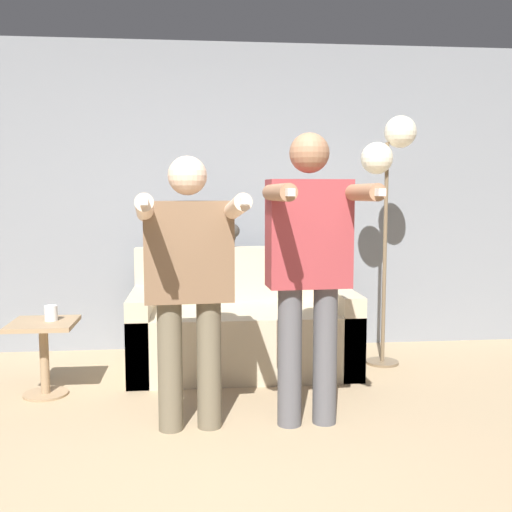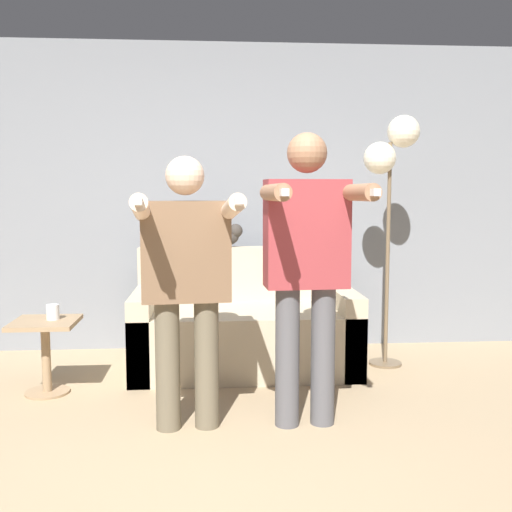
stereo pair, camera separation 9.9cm
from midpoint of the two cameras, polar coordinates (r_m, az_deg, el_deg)
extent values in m
plane|color=tan|center=(2.85, -2.73, -22.37)|extent=(16.00, 16.00, 0.00)
cube|color=gray|center=(5.17, -3.63, 5.53)|extent=(10.00, 0.05, 2.60)
cube|color=beige|center=(4.62, -0.45, -7.88)|extent=(1.68, 0.89, 0.47)
cube|color=beige|center=(4.90, -0.75, -1.67)|extent=(1.68, 0.14, 0.44)
cube|color=beige|center=(4.62, -9.96, -7.09)|extent=(0.16, 0.89, 0.61)
cube|color=beige|center=(4.72, 8.86, -6.79)|extent=(0.16, 0.89, 0.61)
cylinder|color=#6B604C|center=(3.49, -7.59, -10.29)|extent=(0.14, 0.14, 0.75)
cylinder|color=#6B604C|center=(3.50, -3.90, -10.20)|extent=(0.14, 0.14, 0.75)
cube|color=brown|center=(3.37, -5.86, 0.47)|extent=(0.51, 0.26, 0.56)
sphere|color=beige|center=(3.35, -5.95, 7.62)|extent=(0.22, 0.22, 0.22)
cylinder|color=beige|center=(3.10, -10.02, 4.50)|extent=(0.13, 0.51, 0.16)
cube|color=white|center=(2.85, -10.15, 5.07)|extent=(0.05, 0.13, 0.05)
cylinder|color=beige|center=(3.13, -1.38, 4.61)|extent=(0.13, 0.51, 0.16)
cube|color=white|center=(2.88, -0.75, 5.17)|extent=(0.05, 0.13, 0.05)
cylinder|color=#56565B|center=(3.51, 3.82, -9.57)|extent=(0.14, 0.14, 0.82)
cylinder|color=#56565B|center=(3.56, 7.19, -9.40)|extent=(0.14, 0.14, 0.82)
cube|color=#9E383D|center=(3.41, 5.64, 2.13)|extent=(0.48, 0.25, 0.61)
sphere|color=#9E7051|center=(3.41, 5.73, 9.75)|extent=(0.23, 0.23, 0.23)
cylinder|color=#9E7051|center=(3.11, 2.73, 6.07)|extent=(0.12, 0.50, 0.09)
cube|color=white|center=(2.86, 3.61, 6.07)|extent=(0.04, 0.12, 0.04)
cylinder|color=#9E7051|center=(3.22, 10.58, 5.98)|extent=(0.12, 0.50, 0.09)
cube|color=white|center=(2.98, 12.07, 5.96)|extent=(0.04, 0.12, 0.04)
ellipsoid|color=#3D3833|center=(4.86, -3.00, 1.77)|extent=(0.33, 0.14, 0.16)
sphere|color=#3D3833|center=(4.86, -1.36, 2.41)|extent=(0.11, 0.11, 0.11)
ellipsoid|color=#3D3833|center=(4.89, -5.02, 1.14)|extent=(0.18, 0.04, 0.04)
cone|color=#3D3833|center=(4.84, -1.58, 2.90)|extent=(0.03, 0.03, 0.03)
cone|color=#3D3833|center=(4.88, -1.61, 2.93)|extent=(0.03, 0.03, 0.03)
cylinder|color=#756047|center=(4.91, 12.77, -9.93)|extent=(0.25, 0.25, 0.02)
cylinder|color=#756047|center=(4.74, 13.02, 0.05)|extent=(0.03, 0.03, 1.73)
sphere|color=white|center=(4.77, 14.47, 11.42)|extent=(0.25, 0.25, 0.25)
sphere|color=white|center=(4.70, 12.30, 9.10)|extent=(0.25, 0.25, 0.25)
cylinder|color=#A38460|center=(4.37, -18.61, -12.18)|extent=(0.29, 0.29, 0.02)
cylinder|color=#A38460|center=(4.30, -18.72, -9.30)|extent=(0.06, 0.06, 0.47)
cube|color=#A38460|center=(4.24, -18.84, -6.03)|extent=(0.42, 0.42, 0.03)
cylinder|color=white|center=(4.24, -18.15, -5.09)|extent=(0.08, 0.08, 0.10)
camera|label=1|loc=(0.05, -89.28, 0.08)|focal=42.00mm
camera|label=2|loc=(0.05, 90.72, -0.08)|focal=42.00mm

